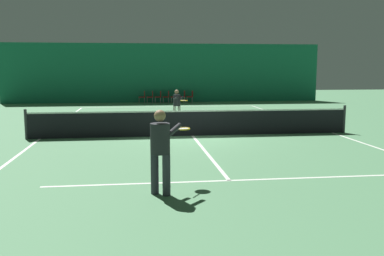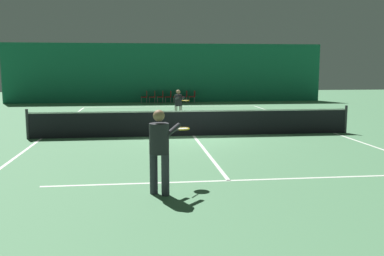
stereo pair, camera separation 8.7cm
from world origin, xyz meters
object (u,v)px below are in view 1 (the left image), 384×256
(courtside_chair_0, at_px, (143,96))
(courtside_chair_5, at_px, (183,96))
(player_far, at_px, (177,103))
(courtside_chair_3, at_px, (167,96))
(player_near, at_px, (161,145))
(tennis_net, at_px, (193,122))
(courtside_chair_1, at_px, (151,96))
(courtside_chair_2, at_px, (159,96))
(courtside_chair_6, at_px, (191,96))
(courtside_chair_4, at_px, (175,96))

(courtside_chair_0, distance_m, courtside_chair_5, 2.86)
(player_far, xyz_separation_m, courtside_chair_3, (0.27, 10.73, -0.38))
(player_near, height_order, courtside_chair_0, player_near)
(tennis_net, relative_size, courtside_chair_0, 14.29)
(courtside_chair_1, relative_size, courtside_chair_2, 1.00)
(courtside_chair_5, bearing_deg, courtside_chair_3, -90.00)
(courtside_chair_1, xyz_separation_m, courtside_chair_6, (2.86, 0.00, 0.00))
(courtside_chair_5, xyz_separation_m, courtside_chair_6, (0.57, 0.00, 0.00))
(courtside_chair_6, bearing_deg, courtside_chair_0, -90.00)
(courtside_chair_1, height_order, courtside_chair_6, same)
(tennis_net, distance_m, courtside_chair_6, 15.14)
(player_near, bearing_deg, tennis_net, 20.15)
(player_far, xyz_separation_m, courtside_chair_6, (1.99, 10.73, -0.38))
(courtside_chair_0, distance_m, courtside_chair_1, 0.57)
(player_near, height_order, courtside_chair_6, player_near)
(player_far, relative_size, courtside_chair_5, 1.77)
(courtside_chair_0, xyz_separation_m, courtside_chair_5, (2.86, 0.00, 0.00))
(courtside_chair_0, xyz_separation_m, courtside_chair_3, (1.72, 0.00, 0.00))
(player_near, height_order, courtside_chair_2, player_near)
(courtside_chair_4, distance_m, courtside_chair_5, 0.57)
(courtside_chair_0, bearing_deg, courtside_chair_2, 90.00)
(player_near, bearing_deg, courtside_chair_6, 23.75)
(courtside_chair_6, bearing_deg, tennis_net, -6.90)
(courtside_chair_0, bearing_deg, tennis_net, 6.14)
(tennis_net, distance_m, courtside_chair_0, 15.12)
(player_near, relative_size, courtside_chair_6, 2.04)
(player_far, height_order, courtside_chair_4, player_far)
(courtside_chair_4, bearing_deg, tennis_net, -2.57)
(courtside_chair_0, height_order, courtside_chair_6, same)
(tennis_net, bearing_deg, courtside_chair_1, 93.97)
(player_near, xyz_separation_m, courtside_chair_5, (2.82, 22.27, -0.51))
(tennis_net, xyz_separation_m, courtside_chair_0, (-1.62, 15.03, -0.03))
(courtside_chair_1, bearing_deg, player_near, -1.36)
(courtside_chair_5, bearing_deg, player_far, -7.52)
(courtside_chair_0, bearing_deg, courtside_chair_5, 90.00)
(tennis_net, xyz_separation_m, courtside_chair_1, (-1.04, 15.03, -0.03))
(tennis_net, relative_size, courtside_chair_1, 14.29)
(player_far, bearing_deg, courtside_chair_5, 156.97)
(courtside_chair_3, bearing_deg, courtside_chair_1, -90.00)
(courtside_chair_5, bearing_deg, tennis_net, -4.74)
(courtside_chair_0, bearing_deg, courtside_chair_3, 90.00)
(courtside_chair_2, relative_size, courtside_chair_6, 1.00)
(courtside_chair_1, distance_m, courtside_chair_5, 2.29)
(tennis_net, height_order, courtside_chair_3, tennis_net)
(courtside_chair_2, height_order, courtside_chair_3, same)
(courtside_chair_0, height_order, courtside_chair_1, same)
(courtside_chair_4, bearing_deg, courtside_chair_5, 90.00)
(tennis_net, bearing_deg, courtside_chair_4, 87.43)
(tennis_net, height_order, courtside_chair_4, tennis_net)
(tennis_net, distance_m, player_far, 4.32)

